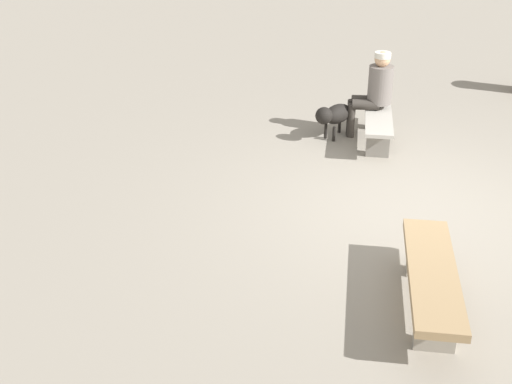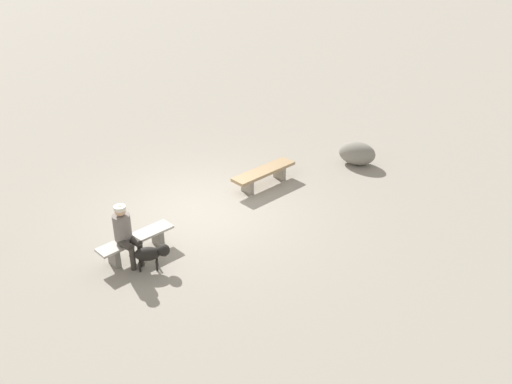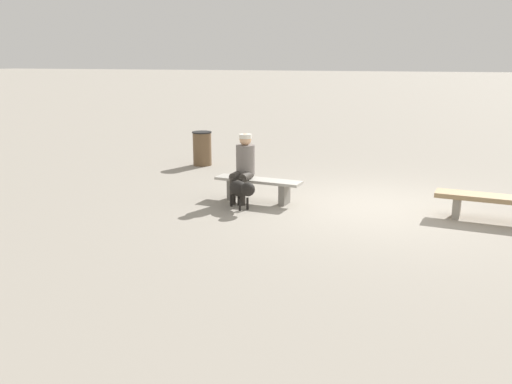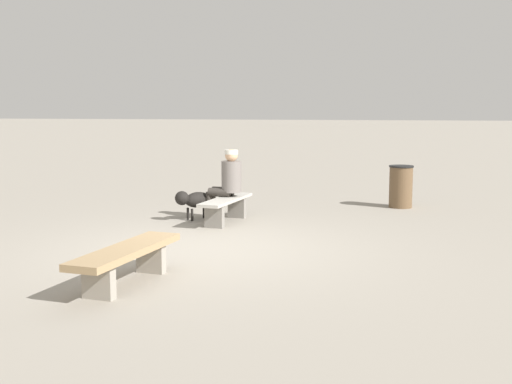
# 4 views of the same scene
# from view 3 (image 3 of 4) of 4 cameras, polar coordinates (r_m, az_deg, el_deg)

# --- Properties ---
(ground) EXTENTS (210.00, 210.00, 0.06)m
(ground) POSITION_cam_3_polar(r_m,az_deg,el_deg) (10.01, 12.25, -1.71)
(ground) COLOR gray
(bench_left) EXTENTS (1.86, 0.59, 0.43)m
(bench_left) POSITION_cam_3_polar(r_m,az_deg,el_deg) (9.66, 23.56, -0.97)
(bench_left) COLOR gray
(bench_left) RESTS_ON ground
(bench_right) EXTENTS (1.67, 0.52, 0.42)m
(bench_right) POSITION_cam_3_polar(r_m,az_deg,el_deg) (10.11, 0.24, 0.69)
(bench_right) COLOR gray
(bench_right) RESTS_ON ground
(seated_person) EXTENTS (0.36, 0.62, 1.25)m
(seated_person) POSITION_cam_3_polar(r_m,az_deg,el_deg) (10.06, -1.26, 3.08)
(seated_person) COLOR slate
(seated_person) RESTS_ON ground
(dog) EXTENTS (0.65, 0.60, 0.53)m
(dog) POSITION_cam_3_polar(r_m,az_deg,el_deg) (9.55, -1.53, 0.30)
(dog) COLOR black
(dog) RESTS_ON ground
(trash_bin) EXTENTS (0.48, 0.48, 0.83)m
(trash_bin) POSITION_cam_3_polar(r_m,az_deg,el_deg) (13.61, -5.63, 4.55)
(trash_bin) COLOR brown
(trash_bin) RESTS_ON ground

